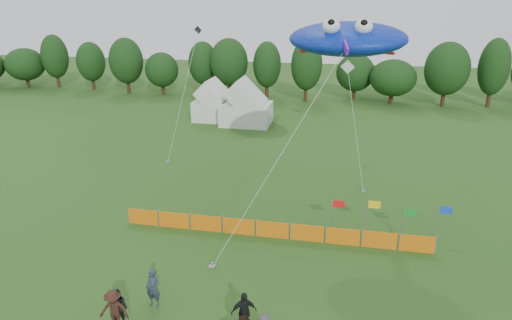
% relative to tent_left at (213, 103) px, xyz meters
% --- Properties ---
extents(ground, '(160.00, 160.00, 0.00)m').
position_rel_tent_left_xyz_m(ground, '(10.23, -32.48, -1.83)').
color(ground, '#234C16').
rests_on(ground, ground).
extents(treeline, '(104.57, 8.78, 8.36)m').
position_rel_tent_left_xyz_m(treeline, '(11.84, 12.45, 2.36)').
color(treeline, '#382314').
rests_on(treeline, ground).
extents(tent_left, '(4.10, 4.10, 3.62)m').
position_rel_tent_left_xyz_m(tent_left, '(0.00, 0.00, 0.00)').
color(tent_left, silver).
rests_on(tent_left, ground).
extents(tent_right, '(5.32, 4.26, 3.76)m').
position_rel_tent_left_xyz_m(tent_right, '(4.07, -1.28, 0.07)').
color(tent_right, silver).
rests_on(tent_right, ground).
extents(barrier_fence, '(17.90, 0.06, 1.00)m').
position_rel_tent_left_xyz_m(barrier_fence, '(10.94, -25.17, -1.33)').
color(barrier_fence, orange).
rests_on(barrier_fence, ground).
extents(flag_row, '(6.73, 0.67, 2.25)m').
position_rel_tent_left_xyz_m(flag_row, '(17.37, -23.67, -0.43)').
color(flag_row, gray).
rests_on(flag_row, ground).
extents(spectator_a, '(0.70, 0.47, 1.86)m').
position_rel_tent_left_xyz_m(spectator_a, '(6.73, -32.31, -0.90)').
color(spectator_a, '#293045').
rests_on(spectator_a, ground).
extents(spectator_b, '(0.85, 0.66, 1.74)m').
position_rel_tent_left_xyz_m(spectator_b, '(5.83, -33.85, -0.96)').
color(spectator_b, black).
rests_on(spectator_b, ground).
extents(spectator_c, '(1.31, 0.87, 1.90)m').
position_rel_tent_left_xyz_m(spectator_c, '(5.77, -34.12, -0.88)').
color(spectator_c, '#331A14').
rests_on(spectator_c, ground).
extents(spectator_d, '(1.18, 0.87, 1.86)m').
position_rel_tent_left_xyz_m(spectator_d, '(11.06, -33.12, -0.90)').
color(spectator_d, black).
rests_on(spectator_d, ground).
extents(stingray_kite, '(10.01, 16.05, 12.19)m').
position_rel_tent_left_xyz_m(stingray_kite, '(14.45, -21.30, 9.14)').
color(stingray_kite, '#0D2EC3').
rests_on(stingray_kite, ground).
extents(small_kite_white, '(2.50, 11.23, 7.90)m').
position_rel_tent_left_xyz_m(small_kite_white, '(14.99, -9.58, 3.44)').
color(small_kite_white, white).
rests_on(small_kite_white, ground).
extents(small_kite_dark, '(1.44, 6.92, 10.70)m').
position_rel_tent_left_xyz_m(small_kite_dark, '(0.73, -10.89, 3.74)').
color(small_kite_dark, black).
rests_on(small_kite_dark, ground).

